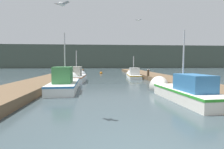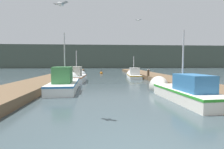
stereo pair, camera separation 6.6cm
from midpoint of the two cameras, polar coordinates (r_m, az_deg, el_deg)
The scene contains 12 objects.
dock_left at distance 20.10m, azimuth -18.29°, elevation -1.09°, with size 2.98×40.00×0.47m.
dock_right at distance 20.63m, azimuth 14.56°, elevation -0.89°, with size 2.98×40.00×0.47m.
distant_shore_ridge at distance 67.91m, azimuth -3.61°, elevation 5.66°, with size 120.00×16.00×7.98m.
fishing_boat_0 at distance 9.94m, azimuth 21.30°, elevation -4.84°, with size 1.81×5.84×3.95m.
fishing_boat_1 at distance 13.06m, azimuth -14.94°, elevation -2.55°, with size 1.97×6.31×4.46m.
fishing_boat_2 at distance 17.87m, azimuth -11.48°, elevation -0.82°, with size 1.68×4.86×3.52m.
fishing_boat_3 at distance 22.08m, azimuth 6.83°, elevation -0.11°, with size 1.65×5.26×3.11m.
mooring_piling_0 at distance 19.20m, azimuth 11.62°, elevation -0.07°, with size 0.28×0.28×1.21m.
mooring_piling_1 at distance 11.83m, azimuth 21.53°, elevation -3.28°, with size 0.24×0.24×0.97m.
channel_buoy at distance 29.84m, azimuth -3.66°, elevation 0.48°, with size 0.46×0.46×0.96m.
seagull_lead at distance 16.13m, azimuth 8.50°, elevation 17.19°, with size 0.54×0.35×0.12m.
seagull_1 at distance 6.48m, azimuth -16.35°, elevation 21.21°, with size 0.54×0.36×0.12m.
Camera 1 is at (-0.96, -3.44, 1.92)m, focal length 28.00 mm.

